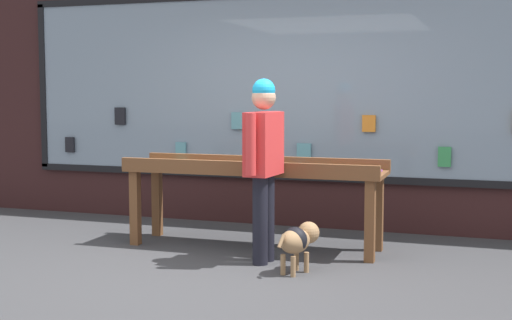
% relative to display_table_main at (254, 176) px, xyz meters
% --- Properties ---
extents(ground_plane, '(40.00, 40.00, 0.00)m').
position_rel_display_table_main_xyz_m(ground_plane, '(0.00, -1.09, -0.72)').
color(ground_plane, '#38383A').
extents(shopfront_facade, '(8.78, 0.29, 3.40)m').
position_rel_display_table_main_xyz_m(shopfront_facade, '(0.03, 1.30, 0.96)').
color(shopfront_facade, '#331919').
rests_on(shopfront_facade, ground_plane).
extents(display_table_main, '(2.61, 0.69, 0.90)m').
position_rel_display_table_main_xyz_m(display_table_main, '(0.00, 0.00, 0.00)').
color(display_table_main, brown).
rests_on(display_table_main, ground_plane).
extents(person_browsing, '(0.25, 0.66, 1.68)m').
position_rel_display_table_main_xyz_m(person_browsing, '(0.29, -0.57, 0.26)').
color(person_browsing, black).
rests_on(person_browsing, ground_plane).
extents(small_dog, '(0.32, 0.52, 0.42)m').
position_rel_display_table_main_xyz_m(small_dog, '(0.69, -0.82, -0.44)').
color(small_dog, '#99724C').
rests_on(small_dog, ground_plane).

